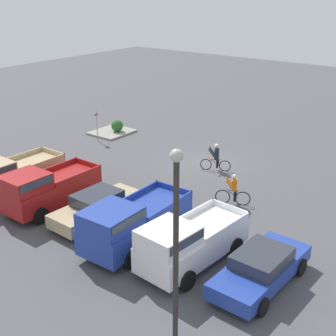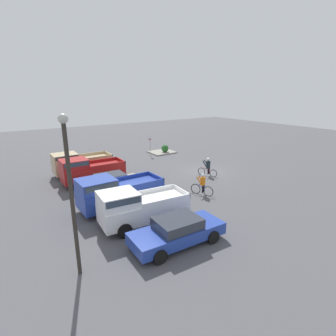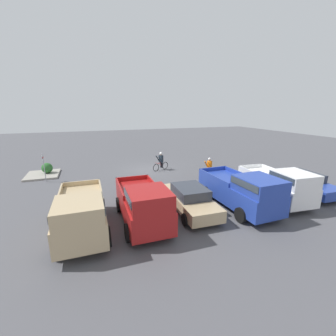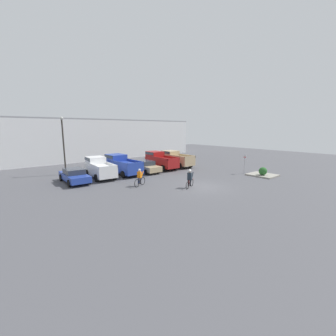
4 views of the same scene
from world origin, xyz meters
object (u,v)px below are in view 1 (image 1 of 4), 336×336
(pickup_truck_1, at_px, (131,222))
(cyclist_1, at_px, (234,190))
(pickup_truck_3, at_px, (11,175))
(cyclist_0, at_px, (216,157))
(sedan_1, at_px, (98,206))
(pickup_truck_0, at_px, (188,242))
(sedan_0, at_px, (261,268))
(fire_lane_sign, at_px, (97,123))
(lamppost, at_px, (176,241))
(pickup_truck_2, at_px, (46,188))
(shrub, at_px, (117,126))

(pickup_truck_1, distance_m, cyclist_1, 6.26)
(pickup_truck_3, bearing_deg, cyclist_0, -125.73)
(cyclist_0, bearing_deg, pickup_truck_1, 100.09)
(sedan_1, height_order, cyclist_0, cyclist_0)
(sedan_1, bearing_deg, pickup_truck_0, 173.43)
(sedan_0, bearing_deg, pickup_truck_0, 13.24)
(cyclist_0, xyz_separation_m, fire_lane_sign, (9.48, 0.37, 0.53))
(pickup_truck_1, height_order, sedan_1, pickup_truck_1)
(pickup_truck_0, height_order, lamppost, lamppost)
(pickup_truck_0, relative_size, fire_lane_sign, 2.27)
(cyclist_0, bearing_deg, sedan_1, 82.61)
(pickup_truck_1, relative_size, pickup_truck_3, 1.08)
(pickup_truck_0, xyz_separation_m, pickup_truck_2, (8.37, 0.05, 0.02))
(pickup_truck_3, distance_m, cyclist_1, 11.51)
(fire_lane_sign, xyz_separation_m, lamppost, (-16.26, 12.94, 2.48))
(sedan_0, bearing_deg, cyclist_1, -51.70)
(pickup_truck_3, xyz_separation_m, shrub, (2.93, -11.18, -0.53))
(cyclist_1, height_order, lamppost, lamppost)
(pickup_truck_0, bearing_deg, fire_lane_sign, -32.74)
(cyclist_0, height_order, lamppost, lamppost)
(shrub, bearing_deg, cyclist_0, 169.26)
(pickup_truck_1, relative_size, cyclist_0, 3.21)
(pickup_truck_3, bearing_deg, cyclist_1, -148.71)
(pickup_truck_3, bearing_deg, fire_lane_sign, -72.95)
(pickup_truck_2, bearing_deg, sedan_1, -166.13)
(sedan_0, bearing_deg, cyclist_0, -49.94)
(sedan_0, xyz_separation_m, pickup_truck_0, (2.83, 0.67, 0.40))
(sedan_1, bearing_deg, shrub, -50.93)
(pickup_truck_3, height_order, cyclist_1, pickup_truck_3)
(pickup_truck_1, height_order, shrub, pickup_truck_1)
(pickup_truck_3, distance_m, fire_lane_sign, 9.40)
(pickup_truck_0, bearing_deg, lamppost, 120.39)
(pickup_truck_3, distance_m, lamppost, 14.34)
(lamppost, bearing_deg, pickup_truck_0, -59.61)
(lamppost, distance_m, shrub, 22.58)
(pickup_truck_3, xyz_separation_m, cyclist_0, (-6.73, -9.35, -0.27))
(cyclist_1, height_order, shrub, cyclist_1)
(pickup_truck_1, height_order, fire_lane_sign, fire_lane_sign)
(pickup_truck_1, xyz_separation_m, cyclist_1, (-1.42, -6.09, -0.33))
(pickup_truck_3, relative_size, cyclist_1, 3.04)
(pickup_truck_1, bearing_deg, fire_lane_sign, -39.16)
(cyclist_1, bearing_deg, fire_lane_sign, -13.45)
(pickup_truck_3, xyz_separation_m, fire_lane_sign, (2.76, -8.99, 0.26))
(pickup_truck_2, bearing_deg, pickup_truck_0, -179.65)
(cyclist_0, bearing_deg, cyclist_1, 132.63)
(pickup_truck_1, height_order, pickup_truck_3, pickup_truck_1)
(sedan_1, height_order, shrub, sedan_1)
(sedan_0, height_order, shrub, sedan_0)
(fire_lane_sign, bearing_deg, sedan_1, 135.16)
(cyclist_0, distance_m, cyclist_1, 4.59)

